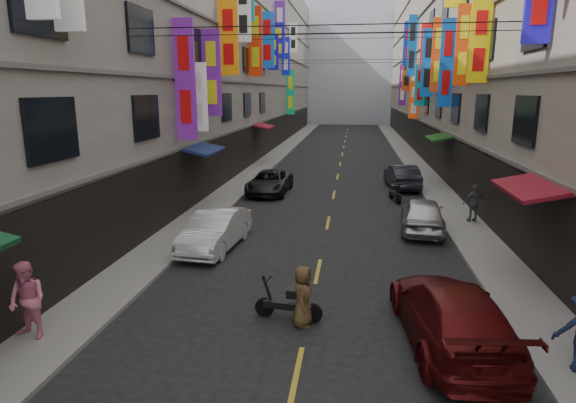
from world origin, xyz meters
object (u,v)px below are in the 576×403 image
(car_right_mid, at_px, (422,214))
(scooter_far_right, at_px, (395,193))
(pedestrian_lfar, at_px, (27,301))
(pedestrian_rfar, at_px, (474,203))
(car_left_far, at_px, (270,182))
(pedestrian_crossing, at_px, (303,296))
(car_right_far, at_px, (402,176))
(car_right_near, at_px, (451,314))
(car_left_mid, at_px, (215,230))
(scooter_crossing, at_px, (290,303))

(car_right_mid, bearing_deg, scooter_far_right, -77.98)
(pedestrian_lfar, distance_m, pedestrian_rfar, 17.62)
(car_left_far, relative_size, pedestrian_rfar, 2.77)
(car_left_far, relative_size, pedestrian_lfar, 2.51)
(car_right_mid, xyz_separation_m, pedestrian_crossing, (-4.11, -9.05, 0.06))
(car_left_far, xyz_separation_m, car_right_mid, (7.71, -6.68, 0.08))
(car_right_far, bearing_deg, pedestrian_lfar, 56.43)
(car_right_near, bearing_deg, car_left_mid, -45.25)
(car_left_mid, distance_m, pedestrian_crossing, 6.84)
(car_left_mid, bearing_deg, car_right_far, 62.49)
(car_right_mid, distance_m, pedestrian_rfar, 2.78)
(car_right_mid, xyz_separation_m, pedestrian_rfar, (2.39, 1.40, 0.23))
(pedestrian_crossing, bearing_deg, car_left_far, 12.30)
(scooter_crossing, relative_size, car_right_mid, 0.42)
(pedestrian_rfar, bearing_deg, car_right_mid, 18.48)
(scooter_crossing, distance_m, pedestrian_rfar, 12.28)
(car_right_mid, height_order, car_right_far, car_right_mid)
(scooter_crossing, xyz_separation_m, car_right_far, (4.48, 18.02, 0.29))
(car_right_mid, xyz_separation_m, pedestrian_lfar, (-10.36, -10.76, 0.32))
(car_left_mid, relative_size, car_right_near, 0.84)
(car_left_mid, xyz_separation_m, car_left_far, (0.29, 10.11, -0.07))
(scooter_far_right, bearing_deg, car_right_mid, 84.18)
(scooter_far_right, distance_m, car_right_mid, 5.58)
(scooter_far_right, height_order, car_right_far, car_right_far)
(car_left_mid, xyz_separation_m, car_right_near, (7.40, -6.07, 0.04))
(car_right_near, xyz_separation_m, pedestrian_crossing, (-3.51, 0.46, 0.03))
(car_right_mid, relative_size, pedestrian_rfar, 2.54)
(scooter_crossing, xyz_separation_m, pedestrian_lfar, (-5.89, -1.98, 0.61))
(scooter_crossing, xyz_separation_m, car_left_far, (-3.23, 15.45, 0.21))
(scooter_far_right, distance_m, car_right_near, 15.05)
(scooter_crossing, relative_size, pedestrian_crossing, 1.13)
(pedestrian_lfar, bearing_deg, car_right_near, 20.78)
(pedestrian_lfar, height_order, pedestrian_rfar, pedestrian_lfar)
(car_right_mid, bearing_deg, pedestrian_lfar, 51.00)
(car_right_far, xyz_separation_m, pedestrian_crossing, (-4.11, -18.30, 0.07))
(car_right_far, bearing_deg, car_left_far, 12.24)
(scooter_crossing, xyz_separation_m, car_left_mid, (-3.52, 5.34, 0.28))
(scooter_far_right, bearing_deg, car_right_near, 77.42)
(car_right_far, bearing_deg, scooter_crossing, 69.87)
(car_right_near, height_order, car_right_mid, car_right_near)
(scooter_crossing, height_order, car_right_near, car_right_near)
(scooter_crossing, xyz_separation_m, scooter_far_right, (3.79, 14.31, 0.00))
(scooter_far_right, xyz_separation_m, car_left_far, (-7.02, 1.14, 0.21))
(car_left_mid, relative_size, pedestrian_lfar, 2.35)
(scooter_far_right, xyz_separation_m, car_right_mid, (0.69, -5.53, 0.29))
(car_left_far, bearing_deg, scooter_crossing, -76.65)
(car_left_mid, xyz_separation_m, pedestrian_lfar, (-2.36, -7.32, 0.33))
(pedestrian_rfar, xyz_separation_m, pedestrian_crossing, (-6.49, -10.45, -0.17))
(scooter_far_right, relative_size, pedestrian_crossing, 1.12)
(scooter_crossing, bearing_deg, scooter_far_right, -6.92)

